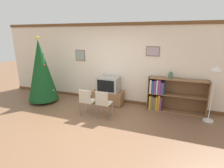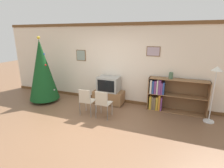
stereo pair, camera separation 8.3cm
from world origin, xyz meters
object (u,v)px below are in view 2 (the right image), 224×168
(folding_chair_right, at_px, (103,103))
(bookshelf, at_px, (166,95))
(christmas_tree, at_px, (42,70))
(folding_chair_left, at_px, (86,100))
(standing_lamp, at_px, (215,80))
(tv_console, at_px, (109,97))
(television, at_px, (109,84))
(vase, at_px, (171,75))

(folding_chair_right, relative_size, bookshelf, 0.48)
(christmas_tree, xyz_separation_m, folding_chair_left, (1.98, -0.49, -0.66))
(folding_chair_right, xyz_separation_m, standing_lamp, (2.83, 0.84, 0.72))
(tv_console, bearing_deg, christmas_tree, -164.73)
(folding_chair_right, distance_m, bookshelf, 2.02)
(bookshelf, bearing_deg, folding_chair_left, -150.75)
(tv_console, bearing_deg, folding_chair_right, -76.65)
(bookshelf, bearing_deg, christmas_tree, -170.19)
(television, height_order, folding_chair_right, television)
(tv_console, bearing_deg, television, -90.00)
(folding_chair_left, bearing_deg, vase, 28.26)
(folding_chair_left, xyz_separation_m, bookshelf, (2.14, 1.20, 0.04))
(television, xyz_separation_m, folding_chair_right, (0.26, -1.10, -0.23))
(folding_chair_left, xyz_separation_m, standing_lamp, (3.35, 0.84, 0.72))
(christmas_tree, bearing_deg, folding_chair_left, -13.81)
(tv_console, xyz_separation_m, folding_chair_left, (-0.26, -1.10, 0.24))
(christmas_tree, xyz_separation_m, standing_lamp, (5.33, 0.36, 0.06))
(folding_chair_left, bearing_deg, tv_console, 76.65)
(tv_console, distance_m, bookshelf, 1.91)
(tv_console, relative_size, folding_chair_right, 1.25)
(christmas_tree, relative_size, vase, 11.59)
(christmas_tree, distance_m, standing_lamp, 5.34)
(tv_console, bearing_deg, vase, 3.01)
(folding_chair_right, distance_m, standing_lamp, 3.04)
(christmas_tree, height_order, tv_console, christmas_tree)
(christmas_tree, distance_m, folding_chair_right, 2.63)
(standing_lamp, bearing_deg, tv_console, 175.25)
(bookshelf, xyz_separation_m, standing_lamp, (1.21, -0.36, 0.69))
(folding_chair_left, relative_size, folding_chair_right, 1.00)
(tv_console, height_order, folding_chair_right, folding_chair_right)
(folding_chair_right, height_order, bookshelf, bookshelf)
(christmas_tree, relative_size, folding_chair_left, 2.77)
(christmas_tree, bearing_deg, tv_console, 15.27)
(folding_chair_right, height_order, standing_lamp, standing_lamp)
(bookshelf, bearing_deg, folding_chair_right, -143.49)
(christmas_tree, bearing_deg, vase, 9.63)
(television, distance_m, folding_chair_right, 1.15)
(television, relative_size, folding_chair_right, 0.88)
(folding_chair_right, xyz_separation_m, bookshelf, (1.62, 1.20, 0.04))
(standing_lamp, bearing_deg, folding_chair_left, -165.88)
(bookshelf, distance_m, vase, 0.64)
(television, bearing_deg, tv_console, 90.00)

